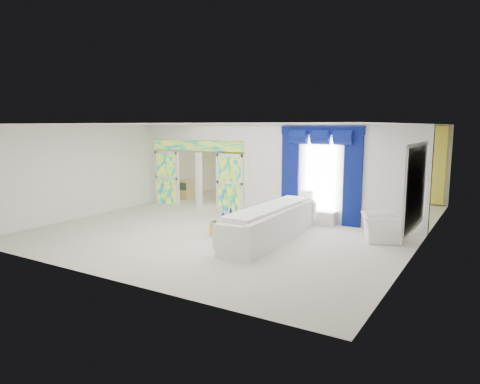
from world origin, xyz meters
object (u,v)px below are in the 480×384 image
Objects in this scene: white_sofa at (271,225)px; coffee_table at (233,225)px; console_table at (316,217)px; armchair at (380,228)px; grand_piano at (251,188)px.

white_sofa reaches higher than coffee_table.
armchair reaches higher than console_table.
armchair is 7.31m from grand_piano.
console_table is 4.96m from grand_piano.
white_sofa is 2.83m from armchair.
grand_piano is (-2.34, 5.08, 0.27)m from coffee_table.
armchair reaches higher than coffee_table.
grand_piano is at bearing 122.51° from white_sofa.
coffee_table is at bearing 165.54° from white_sofa.
console_table is at bearing -20.84° from grand_piano.
coffee_table is 5.60m from grand_piano.
coffee_table is 3.96m from armchair.
console_table is 1.17× the size of armchair.
coffee_table is at bearing -49.60° from grand_piano.
console_table is 0.69× the size of grand_piano.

